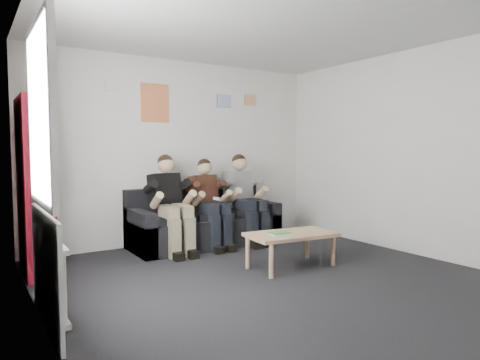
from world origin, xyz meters
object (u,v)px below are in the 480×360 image
at_px(bookshelf, 36,186).
at_px(person_right, 245,199).
at_px(coffee_table, 291,237).
at_px(person_left, 171,204).
at_px(person_middle, 210,203).
at_px(sofa, 204,224).

xyz_separation_m(bookshelf, person_right, (2.84, 0.10, -0.32)).
distance_m(coffee_table, person_left, 1.71).
bearing_deg(person_middle, person_right, -5.98).
bearing_deg(person_left, coffee_table, -66.40).
distance_m(sofa, coffee_table, 1.66).
height_order(coffee_table, person_left, person_left).
bearing_deg(person_middle, person_left, 174.65).
bearing_deg(sofa, person_left, -161.60).
bearing_deg(sofa, bookshelf, -172.44).
distance_m(bookshelf, coffee_table, 2.94).
relative_size(person_left, person_right, 1.00).
bearing_deg(person_left, bookshelf, 175.24).
bearing_deg(person_right, bookshelf, -173.35).
bearing_deg(bookshelf, person_right, 2.35).
xyz_separation_m(coffee_table, person_middle, (-0.29, 1.44, 0.27)).
bearing_deg(sofa, coffee_table, -79.81).
relative_size(sofa, person_right, 1.62).
relative_size(bookshelf, coffee_table, 1.91).
bearing_deg(person_left, sofa, 10.17).
distance_m(sofa, person_right, 0.72).
bearing_deg(coffee_table, person_middle, 101.54).
relative_size(person_left, person_middle, 1.05).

